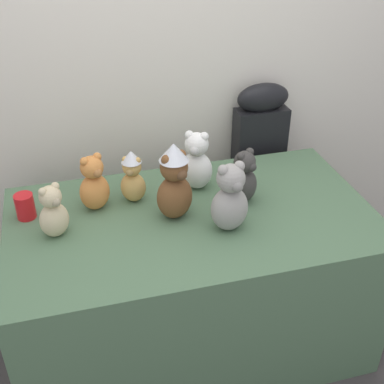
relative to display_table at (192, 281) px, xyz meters
name	(u,v)px	position (x,y,z in m)	size (l,w,h in m)	color
ground_plane	(206,376)	(0.00, -0.25, -0.37)	(10.00, 10.00, 0.00)	#3D3838
wall_back	(155,41)	(0.00, 0.69, 0.93)	(7.00, 0.08, 2.60)	silver
display_table	(192,281)	(0.00, 0.00, 0.00)	(1.57, 0.87, 0.74)	#4C6B4C
instrument_case	(257,174)	(0.53, 0.57, 0.17)	(0.28, 0.12, 1.08)	black
teddy_bear_sand	(53,212)	(-0.56, 0.01, 0.48)	(0.16, 0.15, 0.23)	#CCB78E
teddy_bear_honey	(133,177)	(-0.22, 0.18, 0.49)	(0.14, 0.13, 0.25)	tan
teddy_bear_charcoal	(244,178)	(0.25, 0.05, 0.49)	(0.17, 0.16, 0.25)	#383533
teddy_bear_ash	(230,199)	(0.12, -0.12, 0.51)	(0.18, 0.16, 0.30)	gray
teddy_bear_chestnut	(174,182)	(-0.07, 0.02, 0.54)	(0.20, 0.18, 0.35)	brown
teddy_bear_snow	(197,162)	(0.08, 0.22, 0.50)	(0.19, 0.18, 0.28)	white
teddy_bear_ginger	(94,184)	(-0.39, 0.17, 0.49)	(0.17, 0.16, 0.26)	#D17F3D
party_cup_red	(25,206)	(-0.68, 0.17, 0.43)	(0.08, 0.08, 0.11)	red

